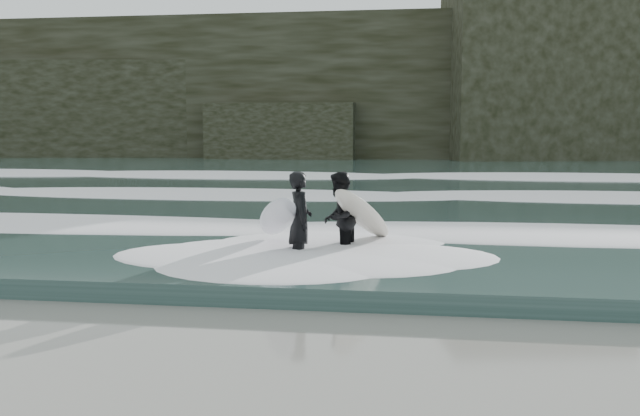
# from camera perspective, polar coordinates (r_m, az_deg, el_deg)

# --- Properties ---
(ground) EXTENTS (120.00, 120.00, 0.00)m
(ground) POSITION_cam_1_polar(r_m,az_deg,el_deg) (6.53, -7.55, -14.77)
(ground) COLOR brown
(ground) RESTS_ON ground
(sea) EXTENTS (90.00, 52.00, 0.30)m
(sea) POSITION_cam_1_polar(r_m,az_deg,el_deg) (34.96, 5.68, 2.77)
(sea) COLOR #2D4542
(sea) RESTS_ON ground
(headland) EXTENTS (70.00, 9.00, 10.00)m
(headland) POSITION_cam_1_polar(r_m,az_deg,el_deg) (51.94, 6.69, 9.29)
(headland) COLOR black
(headland) RESTS_ON ground
(foam_near) EXTENTS (60.00, 3.20, 0.20)m
(foam_near) POSITION_cam_1_polar(r_m,az_deg,el_deg) (15.07, 1.90, -1.04)
(foam_near) COLOR white
(foam_near) RESTS_ON sea
(foam_mid) EXTENTS (60.00, 4.00, 0.24)m
(foam_mid) POSITION_cam_1_polar(r_m,az_deg,el_deg) (22.00, 4.00, 1.35)
(foam_mid) COLOR white
(foam_mid) RESTS_ON sea
(foam_far) EXTENTS (60.00, 4.80, 0.30)m
(foam_far) POSITION_cam_1_polar(r_m,az_deg,el_deg) (30.95, 5.32, 2.86)
(foam_far) COLOR white
(foam_far) RESTS_ON sea
(surfer_left) EXTENTS (1.25, 2.16, 1.64)m
(surfer_left) POSITION_cam_1_polar(r_m,az_deg,el_deg) (11.96, -2.11, -0.93)
(surfer_left) COLOR black
(surfer_left) RESTS_ON ground
(surfer_right) EXTENTS (1.36, 2.19, 1.60)m
(surfer_right) POSITION_cam_1_polar(r_m,az_deg,el_deg) (12.38, 1.88, -0.75)
(surfer_right) COLOR black
(surfer_right) RESTS_ON ground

